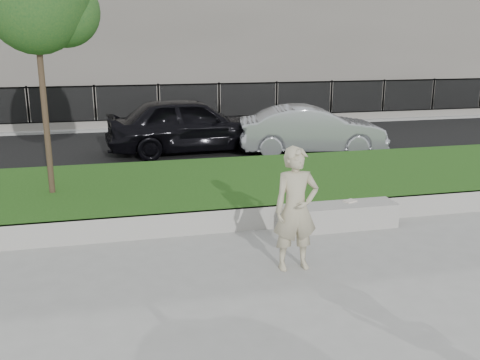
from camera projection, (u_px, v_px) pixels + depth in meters
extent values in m
plane|color=gray|center=(270.00, 253.00, 8.16)|extent=(90.00, 90.00, 0.00)
cube|color=#13360D|center=(228.00, 188.00, 10.93)|extent=(34.00, 4.00, 0.40)
cube|color=#9B9891|center=(252.00, 219.00, 9.09)|extent=(34.00, 0.08, 0.40)
cube|color=black|center=(190.00, 146.00, 16.15)|extent=(34.00, 7.00, 0.04)
cube|color=gray|center=(173.00, 122.00, 20.37)|extent=(34.00, 3.00, 0.12)
cube|color=slate|center=(176.00, 122.00, 19.38)|extent=(32.00, 0.30, 0.24)
cube|color=black|center=(176.00, 104.00, 19.22)|extent=(32.00, 0.04, 1.50)
cube|color=black|center=(175.00, 85.00, 19.04)|extent=(32.00, 0.05, 0.05)
cube|color=black|center=(176.00, 118.00, 19.35)|extent=(32.00, 0.05, 0.05)
cube|color=#9B9891|center=(338.00, 216.00, 9.19)|extent=(2.05, 0.51, 0.42)
imported|color=#B5AB8B|center=(296.00, 209.00, 7.41)|extent=(0.64, 0.42, 1.76)
cube|color=beige|center=(350.00, 201.00, 9.29)|extent=(0.25, 0.22, 0.02)
cylinder|color=#38281C|center=(41.00, 69.00, 9.36)|extent=(0.11, 0.11, 4.48)
sphere|color=#194C1F|center=(64.00, 11.00, 9.38)|extent=(1.26, 1.26, 1.26)
imported|color=black|center=(190.00, 125.00, 14.98)|extent=(4.73, 2.14, 1.58)
imported|color=#999CA1|center=(312.00, 130.00, 14.85)|extent=(4.19, 2.01, 1.33)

